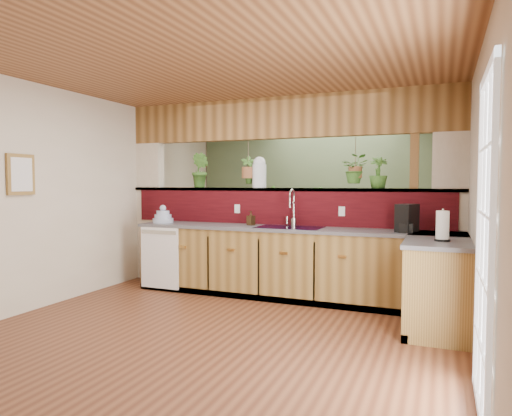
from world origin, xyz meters
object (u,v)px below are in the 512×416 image
at_px(faucet, 292,206).
at_px(coffee_maker, 407,219).
at_px(glass_jar, 259,172).
at_px(dish_stack, 163,217).
at_px(soap_dispenser, 251,218).
at_px(shelving_console, 299,237).
at_px(paper_towel, 442,226).

bearing_deg(faucet, coffee_maker, -6.88).
bearing_deg(coffee_maker, glass_jar, -169.30).
distance_m(dish_stack, soap_dispenser, 1.29).
bearing_deg(coffee_maker, shelving_console, 152.58).
distance_m(faucet, shelving_console, 2.29).
bearing_deg(glass_jar, soap_dispenser, -89.68).
bearing_deg(dish_stack, faucet, 6.28).
distance_m(dish_stack, coffee_maker, 3.25).
bearing_deg(dish_stack, paper_towel, -10.72).
height_order(faucet, shelving_console, faucet).
height_order(dish_stack, shelving_console, dish_stack).
distance_m(soap_dispenser, shelving_console, 2.25).
relative_size(faucet, coffee_maker, 1.52).
height_order(faucet, dish_stack, faucet).
xyz_separation_m(faucet, coffee_maker, (1.42, -0.17, -0.11)).
height_order(coffee_maker, shelving_console, coffee_maker).
xyz_separation_m(paper_towel, shelving_console, (-2.34, 3.01, -0.54)).
height_order(soap_dispenser, glass_jar, glass_jar).
distance_m(faucet, paper_towel, 2.00).
bearing_deg(glass_jar, paper_towel, -25.35).
distance_m(dish_stack, shelving_console, 2.70).
xyz_separation_m(soap_dispenser, glass_jar, (-0.00, 0.30, 0.61)).
xyz_separation_m(faucet, soap_dispenser, (-0.55, -0.08, -0.17)).
relative_size(dish_stack, shelving_console, 0.21).
height_order(dish_stack, soap_dispenser, dish_stack).
bearing_deg(dish_stack, coffee_maker, 0.54).
relative_size(coffee_maker, shelving_console, 0.24).
xyz_separation_m(glass_jar, shelving_console, (-0.00, 1.90, -1.10)).
xyz_separation_m(coffee_maker, shelving_console, (-1.96, 2.29, -0.55)).
distance_m(paper_towel, glass_jar, 2.65).
bearing_deg(soap_dispenser, coffee_maker, -2.69).
height_order(soap_dispenser, paper_towel, paper_towel).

